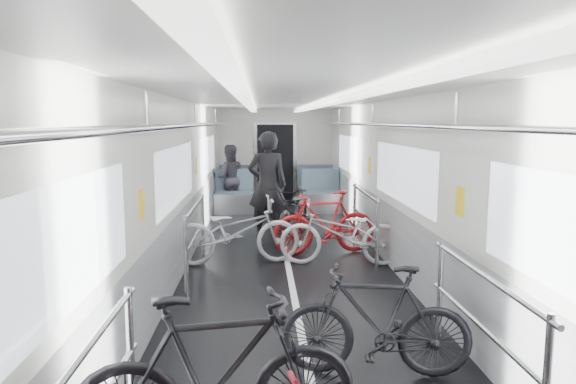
# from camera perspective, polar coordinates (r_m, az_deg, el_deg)

# --- Properties ---
(car_shell) EXTENTS (3.02, 14.01, 2.41)m
(car_shell) POSITION_cam_1_polar(r_m,az_deg,el_deg) (8.49, -0.41, 1.34)
(car_shell) COLOR black
(car_shell) RESTS_ON ground
(bike_left_mid) EXTENTS (1.84, 0.77, 1.07)m
(bike_left_mid) POSITION_cam_1_polar(r_m,az_deg,el_deg) (3.39, -7.84, -19.64)
(bike_left_mid) COLOR black
(bike_left_mid) RESTS_ON floor
(bike_left_far) EXTENTS (1.95, 0.88, 0.99)m
(bike_left_far) POSITION_cam_1_polar(r_m,az_deg,el_deg) (7.60, -5.80, -4.32)
(bike_left_far) COLOR #B0B0B5
(bike_left_far) RESTS_ON floor
(bike_right_near) EXTENTS (1.62, 0.66, 0.94)m
(bike_right_near) POSITION_cam_1_polar(r_m,az_deg,el_deg) (4.40, 9.73, -13.91)
(bike_right_near) COLOR black
(bike_right_near) RESTS_ON floor
(bike_right_mid) EXTENTS (1.87, 0.82, 0.95)m
(bike_right_mid) POSITION_cam_1_polar(r_m,az_deg,el_deg) (7.53, 5.99, -4.58)
(bike_right_mid) COLOR #B6B7BB
(bike_right_mid) RESTS_ON floor
(bike_right_far) EXTENTS (1.73, 0.75, 1.01)m
(bike_right_far) POSITION_cam_1_polar(r_m,az_deg,el_deg) (8.16, 4.10, -3.39)
(bike_right_far) COLOR #AF1518
(bike_right_far) RESTS_ON floor
(bike_aisle) EXTENTS (1.19, 1.97, 0.98)m
(bike_aisle) POSITION_cam_1_polar(r_m,az_deg,el_deg) (9.14, 0.76, -2.25)
(bike_aisle) COLOR black
(bike_aisle) RESTS_ON floor
(person_standing) EXTENTS (0.73, 0.50, 1.92)m
(person_standing) POSITION_cam_1_polar(r_m,az_deg,el_deg) (9.14, -2.29, 0.75)
(person_standing) COLOR black
(person_standing) RESTS_ON floor
(person_seated) EXTENTS (0.82, 0.68, 1.55)m
(person_seated) POSITION_cam_1_polar(r_m,az_deg,el_deg) (12.06, -6.54, 1.57)
(person_seated) COLOR #2E2A32
(person_seated) RESTS_ON floor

